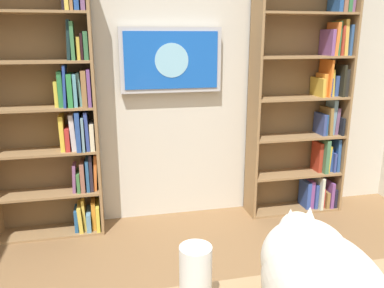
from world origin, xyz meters
TOP-DOWN VIEW (x-y plane):
  - wall_back at (0.00, -2.23)m, footprint 4.52×0.06m
  - bookshelf_left at (-1.23, -2.06)m, footprint 0.90×0.28m
  - bookshelf_right at (1.00, -2.06)m, footprint 0.87×0.28m
  - wall_mounted_tv at (0.04, -2.15)m, footprint 0.87×0.07m
  - cat at (-0.00, 0.26)m, footprint 0.33×0.66m
  - paper_towel_roll at (0.33, 0.06)m, footprint 0.11×0.11m

SIDE VIEW (x-z plane):
  - paper_towel_roll at x=0.33m, z-range 0.72..0.96m
  - cat at x=0.00m, z-range 0.73..1.10m
  - bookshelf_left at x=-1.23m, z-range -0.07..2.13m
  - bookshelf_right at x=1.00m, z-range -0.04..2.13m
  - wall_back at x=0.00m, z-range 0.00..2.70m
  - wall_mounted_tv at x=0.04m, z-range 1.17..1.71m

